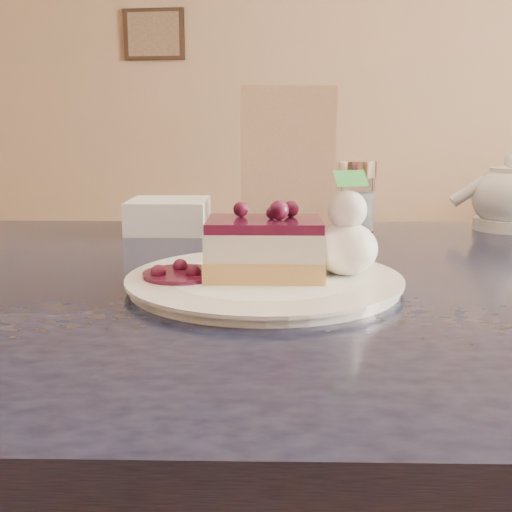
# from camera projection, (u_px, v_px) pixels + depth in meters

# --- Properties ---
(main_table) EXTENTS (1.40, 1.01, 0.82)m
(main_table) POSITION_uv_depth(u_px,v_px,m) (264.00, 343.00, 0.79)
(main_table) COLOR #1A1C32
(main_table) RESTS_ON ground
(dessert_plate) EXTENTS (0.30, 0.30, 0.01)m
(dessert_plate) POSITION_uv_depth(u_px,v_px,m) (264.00, 282.00, 0.72)
(dessert_plate) COLOR white
(dessert_plate) RESTS_ON main_table
(cheesecake_slice) EXTENTS (0.14, 0.11, 0.07)m
(cheesecake_slice) POSITION_uv_depth(u_px,v_px,m) (264.00, 248.00, 0.71)
(cheesecake_slice) COLOR tan
(cheesecake_slice) RESTS_ON dessert_plate
(whipped_cream) EXTENTS (0.07, 0.07, 0.06)m
(whipped_cream) POSITION_uv_depth(u_px,v_px,m) (346.00, 248.00, 0.72)
(whipped_cream) COLOR white
(whipped_cream) RESTS_ON dessert_plate
(berry_sauce) EXTENTS (0.09, 0.09, 0.01)m
(berry_sauce) POSITION_uv_depth(u_px,v_px,m) (182.00, 275.00, 0.72)
(berry_sauce) COLOR #380C1E
(berry_sauce) RESTS_ON dessert_plate
(menu_card) EXTENTS (0.16, 0.05, 0.24)m
(menu_card) POSITION_uv_depth(u_px,v_px,m) (288.00, 161.00, 1.04)
(menu_card) COLOR #F9E2C2
(menu_card) RESTS_ON main_table
(sugar_shaker) EXTENTS (0.07, 0.07, 0.12)m
(sugar_shaker) POSITION_uv_depth(u_px,v_px,m) (356.00, 196.00, 1.08)
(sugar_shaker) COLOR white
(sugar_shaker) RESTS_ON main_table
(napkin_stack) EXTENTS (0.14, 0.14, 0.05)m
(napkin_stack) POSITION_uv_depth(u_px,v_px,m) (169.00, 215.00, 1.09)
(napkin_stack) COLOR white
(napkin_stack) RESTS_ON main_table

